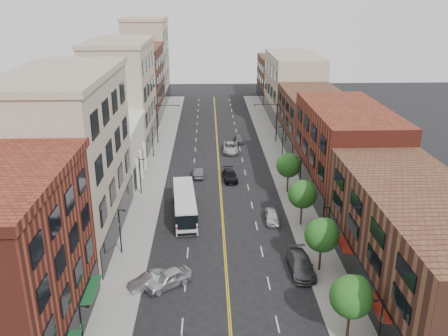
{
  "coord_description": "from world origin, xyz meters",
  "views": [
    {
      "loc": [
        -1.62,
        -36.61,
        26.06
      ],
      "look_at": [
        0.34,
        20.62,
        5.0
      ],
      "focal_mm": 38.0,
      "sensor_mm": 36.0,
      "label": 1
    }
  ],
  "objects": [
    {
      "name": "lamp_r_1",
      "position": [
        10.95,
        8.0,
        2.97
      ],
      "size": [
        0.81,
        0.55,
        5.05
      ],
      "color": "black",
      "rests_on": "sidewalk_right"
    },
    {
      "name": "lamp_l_3",
      "position": [
        -10.95,
        40.0,
        2.97
      ],
      "size": [
        0.81,
        0.55,
        5.05
      ],
      "color": "black",
      "rests_on": "sidewalk_left"
    },
    {
      "name": "bldg_l_far_a",
      "position": [
        -17.0,
        48.0,
        9.0
      ],
      "size": [
        10.0,
        20.0,
        18.0
      ],
      "primitive_type": "cube",
      "color": "gray",
      "rests_on": "ground"
    },
    {
      "name": "car_lane_b",
      "position": [
        2.22,
        42.41,
        0.79
      ],
      "size": [
        2.75,
        5.74,
        1.58
      ],
      "primitive_type": "imported",
      "rotation": [
        0.0,
        0.0,
        -0.02
      ],
      "color": "#BABEC2",
      "rests_on": "ground"
    },
    {
      "name": "lamp_r_3",
      "position": [
        10.95,
        40.0,
        2.97
      ],
      "size": [
        0.81,
        0.55,
        5.05
      ],
      "color": "black",
      "rests_on": "sidewalk_right"
    },
    {
      "name": "car_lane_a",
      "position": [
        1.5,
        28.98,
        0.7
      ],
      "size": [
        2.38,
        4.99,
        1.4
      ],
      "primitive_type": "imported",
      "rotation": [
        0.0,
        0.0,
        0.09
      ],
      "color": "black",
      "rests_on": "ground"
    },
    {
      "name": "lamp_l_2",
      "position": [
        -10.95,
        24.0,
        2.97
      ],
      "size": [
        0.81,
        0.55,
        5.05
      ],
      "color": "black",
      "rests_on": "sidewalk_left"
    },
    {
      "name": "lamp_l_0",
      "position": [
        -10.95,
        -8.0,
        2.97
      ],
      "size": [
        0.81,
        0.55,
        5.05
      ],
      "color": "black",
      "rests_on": "sidewalk_left"
    },
    {
      "name": "signal_mast_right",
      "position": [
        10.27,
        48.0,
        4.65
      ],
      "size": [
        4.49,
        0.18,
        7.2
      ],
      "color": "black",
      "rests_on": "sidewalk_right"
    },
    {
      "name": "bldg_r_mid",
      "position": [
        17.0,
        24.0,
        6.0
      ],
      "size": [
        10.0,
        22.0,
        12.0
      ],
      "primitive_type": "cube",
      "color": "maroon",
      "rests_on": "ground"
    },
    {
      "name": "car_lane_behind",
      "position": [
        -3.21,
        30.48,
        0.65
      ],
      "size": [
        1.61,
        4.03,
        1.3
      ],
      "primitive_type": "imported",
      "rotation": [
        0.0,
        0.0,
        3.2
      ],
      "color": "#424145",
      "rests_on": "ground"
    },
    {
      "name": "car_parked_far",
      "position": [
        5.98,
        15.12,
        0.69
      ],
      "size": [
        1.85,
        4.14,
        1.38
      ],
      "primitive_type": "imported",
      "rotation": [
        0.0,
        0.0,
        -0.05
      ],
      "color": "#B9BDC1",
      "rests_on": "ground"
    },
    {
      "name": "sidewalk_left",
      "position": [
        -10.0,
        35.0,
        0.07
      ],
      "size": [
        4.0,
        110.0,
        0.15
      ],
      "primitive_type": "cube",
      "color": "gray",
      "rests_on": "ground"
    },
    {
      "name": "bldg_r_far_a",
      "position": [
        17.0,
        45.0,
        5.0
      ],
      "size": [
        10.0,
        20.0,
        10.0
      ],
      "primitive_type": "cube",
      "color": "brown",
      "rests_on": "ground"
    },
    {
      "name": "tree_r_2",
      "position": [
        9.39,
        14.07,
        4.13
      ],
      "size": [
        3.4,
        3.4,
        5.59
      ],
      "color": "black",
      "rests_on": "sidewalk_right"
    },
    {
      "name": "car_angle_a",
      "position": [
        -5.6,
        1.9,
        0.8
      ],
      "size": [
        4.94,
        4.3,
        1.61
      ],
      "primitive_type": "imported",
      "rotation": [
        0.0,
        0.0,
        -0.95
      ],
      "color": "#BABCC2",
      "rests_on": "ground"
    },
    {
      "name": "bldg_l_tanoffice",
      "position": [
        -17.0,
        13.0,
        9.0
      ],
      "size": [
        10.0,
        22.0,
        18.0
      ],
      "primitive_type": "cube",
      "color": "gray",
      "rests_on": "ground"
    },
    {
      "name": "sidewalk_right",
      "position": [
        10.0,
        35.0,
        0.07
      ],
      "size": [
        4.0,
        110.0,
        0.15
      ],
      "primitive_type": "cube",
      "color": "gray",
      "rests_on": "ground"
    },
    {
      "name": "tree_r_3",
      "position": [
        9.39,
        24.07,
        4.13
      ],
      "size": [
        3.4,
        3.4,
        5.59
      ],
      "color": "black",
      "rests_on": "sidewalk_right"
    },
    {
      "name": "bldg_l_far_c",
      "position": [
        -17.0,
        86.0,
        10.0
      ],
      "size": [
        10.0,
        16.0,
        20.0
      ],
      "primitive_type": "cube",
      "color": "gray",
      "rests_on": "ground"
    },
    {
      "name": "car_lane_c",
      "position": [
        4.11,
        48.05,
        0.68
      ],
      "size": [
        1.66,
        3.99,
        1.35
      ],
      "primitive_type": "imported",
      "rotation": [
        0.0,
        0.0,
        0.02
      ],
      "color": "#515156",
      "rests_on": "ground"
    },
    {
      "name": "tree_r_0",
      "position": [
        9.39,
        -5.93,
        4.13
      ],
      "size": [
        3.4,
        3.4,
        5.59
      ],
      "color": "black",
      "rests_on": "sidewalk_right"
    },
    {
      "name": "car_angle_b",
      "position": [
        -7.4,
        1.9,
        0.66
      ],
      "size": [
        4.1,
        3.3,
        1.31
      ],
      "primitive_type": "imported",
      "rotation": [
        0.0,
        0.0,
        -1.01
      ],
      "color": "#979A9E",
      "rests_on": "ground"
    },
    {
      "name": "tree_r_1",
      "position": [
        9.39,
        4.07,
        4.13
      ],
      "size": [
        3.4,
        3.4,
        5.59
      ],
      "color": "black",
      "rests_on": "sidewalk_right"
    },
    {
      "name": "bldg_l_white",
      "position": [
        -17.0,
        31.0,
        4.0
      ],
      "size": [
        10.0,
        14.0,
        8.0
      ],
      "primitive_type": "cube",
      "color": "silver",
      "rests_on": "ground"
    },
    {
      "name": "city_bus",
      "position": [
        -4.67,
        17.08,
        1.74
      ],
      "size": [
        3.55,
        11.78,
        2.98
      ],
      "rotation": [
        0.0,
        0.0,
        0.09
      ],
      "color": "silver",
      "rests_on": "ground"
    },
    {
      "name": "bldg_l_far_b",
      "position": [
        -17.0,
        68.0,
        7.5
      ],
      "size": [
        10.0,
        20.0,
        15.0
      ],
      "primitive_type": "cube",
      "color": "brown",
      "rests_on": "ground"
    },
    {
      "name": "car_parked_mid",
      "position": [
        7.4,
        3.9,
        0.82
      ],
      "size": [
        2.45,
        5.69,
        1.63
      ],
      "primitive_type": "imported",
      "rotation": [
        0.0,
        0.0,
        0.03
      ],
      "color": "#48484C",
      "rests_on": "ground"
    },
    {
      "name": "bldg_r_far_b",
      "position": [
        17.0,
        66.0,
        7.0
      ],
      "size": [
        10.0,
        22.0,
        14.0
      ],
      "primitive_type": "cube",
      "color": "gray",
      "rests_on": "ground"
    },
    {
      "name": "lamp_r_0",
      "position": [
        10.95,
        -8.0,
        2.97
      ],
      "size": [
        0.81,
        0.55,
        5.05
      ],
      "color": "black",
      "rests_on": "sidewalk_right"
    },
    {
      "name": "bldg_l_redbrick",
      "position": [
        -17.0,
        -6.0,
        7.0
      ],
      "size": [
        10.0,
        16.0,
        14.0
      ],
      "primitive_type": "cube",
      "color": "maroon",
      "rests_on": "ground"
    },
    {
      "name": "signal_mast_left",
      "position": [
        -10.27,
        48.0,
        4.65
      ],
      "size": [
        4.49,
        0.18,
        7.2
      ],
      "color": "black",
      "rests_on": "sidewalk_left"
    },
    {
      "name": "lamp_r_2",
      "position": [
        10.95,
        24.0,
        2.97
      ],
      "size": [
        0.81,
        0.55,
        5.05
      ],
      "color": "black",
      "rests_on": "sidewalk_right"
    },
    {
      "name": "bldg_r_far_c",
      "position": [
        17.0,
        86.0,
        5.5
      ],
      "size": [
        10.0,
        18.0,
        11.0
      ],
      "primitive_type": "cube",
      "color": "brown",
      "rests_on": "ground"
    },
    {
      "name": "bldg_r_near",
      "position": [
        17.0,
        0.0,
        5.0
      ],
      "size": [
        10.0,
        26.0,
        10.0
      ],
      "primitive_type": "cube",
      "color": "brown",
      "rests_on": "ground"
    },
    {
      "name": "lamp_l_1",
      "position": [
        -10.95,
        8.0,
        2.97
      ],
      "size": [
        0.81,
        0.55,
        5.05
      ],
      "color": "black",
      "rests_on": "sidewalk_left"
    },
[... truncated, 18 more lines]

